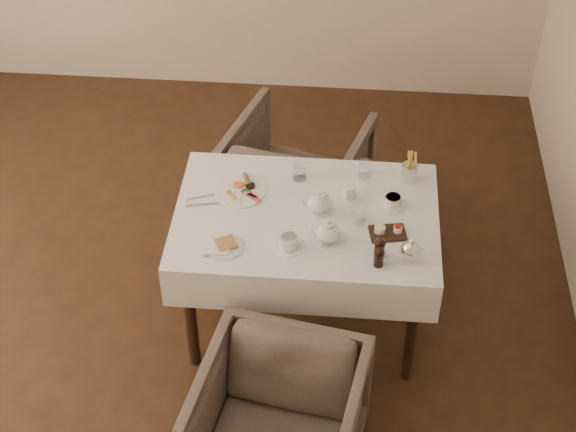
% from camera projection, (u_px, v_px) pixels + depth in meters
% --- Properties ---
extents(table, '(1.28, 0.88, 0.75)m').
position_uv_depth(table, '(306.00, 232.00, 4.34)').
color(table, black).
rests_on(table, ground).
extents(armchair_near, '(0.81, 0.82, 0.65)m').
position_uv_depth(armchair_near, '(279.00, 425.00, 3.87)').
color(armchair_near, '#4F433A').
rests_on(armchair_near, ground).
extents(armchair_far, '(0.92, 0.94, 0.69)m').
position_uv_depth(armchair_far, '(297.00, 177.00, 5.13)').
color(armchair_far, '#4F433A').
rests_on(armchair_far, ground).
extents(breakfast_plate, '(0.26, 0.26, 0.03)m').
position_uv_depth(breakfast_plate, '(240.00, 190.00, 4.38)').
color(breakfast_plate, white).
rests_on(breakfast_plate, table).
extents(side_plate, '(0.19, 0.18, 0.02)m').
position_uv_depth(side_plate, '(222.00, 246.00, 4.08)').
color(side_plate, white).
rests_on(side_plate, table).
extents(teapot_centre, '(0.16, 0.12, 0.12)m').
position_uv_depth(teapot_centre, '(319.00, 201.00, 4.24)').
color(teapot_centre, white).
rests_on(teapot_centre, table).
extents(teapot_front, '(0.17, 0.14, 0.13)m').
position_uv_depth(teapot_front, '(328.00, 231.00, 4.08)').
color(teapot_front, white).
rests_on(teapot_front, table).
extents(creamer, '(0.06, 0.06, 0.07)m').
position_uv_depth(creamer, '(349.00, 192.00, 4.33)').
color(creamer, white).
rests_on(creamer, table).
extents(teacup_near, '(0.14, 0.14, 0.07)m').
position_uv_depth(teacup_near, '(289.00, 243.00, 4.07)').
color(teacup_near, white).
rests_on(teacup_near, table).
extents(teacup_far, '(0.13, 0.13, 0.06)m').
position_uv_depth(teacup_far, '(393.00, 202.00, 4.29)').
color(teacup_far, white).
rests_on(teacup_far, table).
extents(glass_left, '(0.09, 0.09, 0.10)m').
position_uv_depth(glass_left, '(299.00, 171.00, 4.43)').
color(glass_left, silver).
rests_on(glass_left, table).
extents(glass_mid, '(0.07, 0.07, 0.09)m').
position_uv_depth(glass_mid, '(359.00, 215.00, 4.19)').
color(glass_mid, silver).
rests_on(glass_mid, table).
extents(glass_right, '(0.09, 0.09, 0.10)m').
position_uv_depth(glass_right, '(365.00, 169.00, 4.44)').
color(glass_right, silver).
rests_on(glass_right, table).
extents(condiment_board, '(0.19, 0.14, 0.04)m').
position_uv_depth(condiment_board, '(387.00, 232.00, 4.15)').
color(condiment_board, black).
rests_on(condiment_board, table).
extents(pepper_mill_left, '(0.06, 0.06, 0.10)m').
position_uv_depth(pepper_mill_left, '(379.00, 257.00, 3.97)').
color(pepper_mill_left, black).
rests_on(pepper_mill_left, table).
extents(pepper_mill_right, '(0.06, 0.06, 0.11)m').
position_uv_depth(pepper_mill_right, '(380.00, 248.00, 4.01)').
color(pepper_mill_right, black).
rests_on(pepper_mill_right, table).
extents(silver_pot, '(0.14, 0.13, 0.12)m').
position_uv_depth(silver_pot, '(411.00, 249.00, 3.99)').
color(silver_pot, white).
rests_on(silver_pot, table).
extents(fries_cup, '(0.08, 0.08, 0.18)m').
position_uv_depth(fries_cup, '(410.00, 168.00, 4.40)').
color(fries_cup, silver).
rests_on(fries_cup, table).
extents(cutlery_fork, '(0.17, 0.08, 0.00)m').
position_uv_depth(cutlery_fork, '(204.00, 197.00, 4.36)').
color(cutlery_fork, silver).
rests_on(cutlery_fork, table).
extents(cutlery_knife, '(0.20, 0.06, 0.00)m').
position_uv_depth(cutlery_knife, '(206.00, 204.00, 4.31)').
color(cutlery_knife, silver).
rests_on(cutlery_knife, table).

